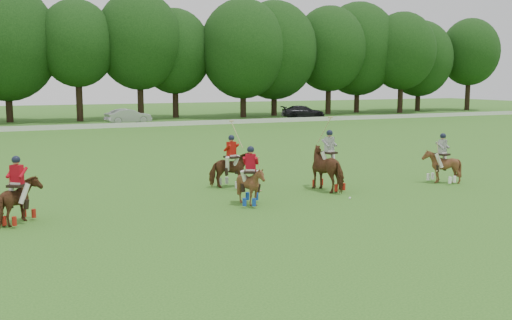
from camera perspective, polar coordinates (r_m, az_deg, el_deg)
name	(u,v)px	position (r m, az deg, el deg)	size (l,w,h in m)	color
ground	(270,223)	(18.15, 1.42, -6.35)	(180.00, 180.00, 0.00)	#2C621C
tree_line	(80,44)	(64.51, -17.21, 11.05)	(117.98, 14.32, 14.75)	black
boundary_rail	(94,126)	(54.58, -15.88, 3.28)	(120.00, 0.10, 0.44)	white
car_mid	(128,116)	(59.64, -12.66, 4.29)	(1.60, 4.60, 1.51)	#ABACB1
car_right	(303,112)	(66.59, 4.73, 4.82)	(2.05, 5.05, 1.46)	black
polo_red_a	(18,200)	(19.41, -22.67, -3.71)	(1.60, 1.83, 2.16)	#4B2214
polo_red_b	(232,169)	(23.85, -2.46, -0.93)	(1.81, 1.67, 2.76)	#4B2214
polo_red_c	(251,185)	(20.56, -0.54, -2.47)	(1.62, 1.68, 2.15)	#4B2214
polo_stripe_a	(329,168)	(23.49, 7.30, -0.81)	(1.39, 2.28, 3.02)	#4B2214
polo_stripe_b	(442,165)	(26.22, 18.07, -0.53)	(1.51, 1.61, 2.19)	#4B2214
polo_ball	(350,198)	(21.98, 9.36, -3.77)	(0.09, 0.09, 0.09)	white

